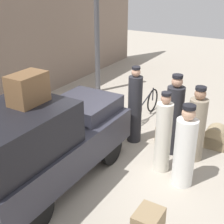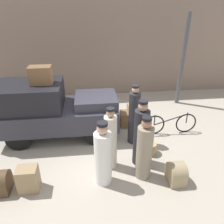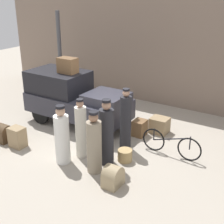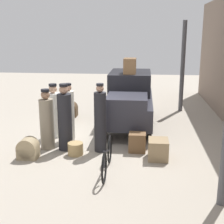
{
  "view_description": "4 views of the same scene",
  "coord_description": "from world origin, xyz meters",
  "px_view_note": "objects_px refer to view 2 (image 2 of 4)",
  "views": [
    {
      "loc": [
        -5.26,
        -3.06,
        3.81
      ],
      "look_at": [
        0.2,
        0.2,
        0.95
      ],
      "focal_mm": 50.0,
      "sensor_mm": 36.0,
      "label": 1
    },
    {
      "loc": [
        -0.46,
        -5.67,
        3.99
      ],
      "look_at": [
        0.2,
        0.2,
        0.95
      ],
      "focal_mm": 35.0,
      "sensor_mm": 36.0,
      "label": 2
    },
    {
      "loc": [
        4.97,
        -7.25,
        4.54
      ],
      "look_at": [
        0.2,
        0.2,
        0.95
      ],
      "focal_mm": 50.0,
      "sensor_mm": 36.0,
      "label": 3
    },
    {
      "loc": [
        8.84,
        1.1,
        3.21
      ],
      "look_at": [
        0.2,
        0.2,
        0.95
      ],
      "focal_mm": 50.0,
      "sensor_mm": 36.0,
      "label": 4
    }
  ],
  "objects_px": {
    "porter_carrying_trunk": "(111,141)",
    "porter_standing_middle": "(141,136)",
    "suitcase_tan_flat": "(176,174)",
    "wicker_basket": "(149,148)",
    "porter_with_bicycle": "(103,156)",
    "porter_lifting_near_truck": "(134,117)",
    "trunk_barrel_dark": "(0,183)",
    "trunk_umber_medium": "(28,179)",
    "suitcase_black_upright": "(126,119)",
    "suitcase_small_leather": "(135,111)",
    "truck": "(52,109)",
    "conductor_in_dark_uniform": "(144,151)",
    "trunk_on_truck_roof": "(41,75)",
    "bicycle": "(170,124)"
  },
  "relations": [
    {
      "from": "suitcase_black_upright",
      "to": "trunk_barrel_dark",
      "type": "bearing_deg",
      "value": -141.97
    },
    {
      "from": "wicker_basket",
      "to": "suitcase_tan_flat",
      "type": "height_order",
      "value": "suitcase_tan_flat"
    },
    {
      "from": "porter_standing_middle",
      "to": "suitcase_black_upright",
      "type": "distance_m",
      "value": 2.08
    },
    {
      "from": "porter_lifting_near_truck",
      "to": "trunk_barrel_dark",
      "type": "relative_size",
      "value": 3.35
    },
    {
      "from": "bicycle",
      "to": "porter_carrying_trunk",
      "type": "xyz_separation_m",
      "value": [
        -2.12,
        -1.4,
        0.45
      ]
    },
    {
      "from": "porter_standing_middle",
      "to": "trunk_on_truck_roof",
      "type": "bearing_deg",
      "value": 148.26
    },
    {
      "from": "porter_lifting_near_truck",
      "to": "suitcase_tan_flat",
      "type": "distance_m",
      "value": 2.03
    },
    {
      "from": "porter_carrying_trunk",
      "to": "porter_with_bicycle",
      "type": "bearing_deg",
      "value": -113.68
    },
    {
      "from": "trunk_umber_medium",
      "to": "suitcase_black_upright",
      "type": "height_order",
      "value": "trunk_umber_medium"
    },
    {
      "from": "porter_with_bicycle",
      "to": "trunk_on_truck_roof",
      "type": "height_order",
      "value": "trunk_on_truck_roof"
    },
    {
      "from": "porter_lifting_near_truck",
      "to": "trunk_barrel_dark",
      "type": "bearing_deg",
      "value": -154.53
    },
    {
      "from": "bicycle",
      "to": "porter_lifting_near_truck",
      "type": "relative_size",
      "value": 0.95
    },
    {
      "from": "wicker_basket",
      "to": "conductor_in_dark_uniform",
      "type": "relative_size",
      "value": 0.24
    },
    {
      "from": "porter_lifting_near_truck",
      "to": "trunk_barrel_dark",
      "type": "distance_m",
      "value": 3.87
    },
    {
      "from": "porter_standing_middle",
      "to": "trunk_barrel_dark",
      "type": "relative_size",
      "value": 3.3
    },
    {
      "from": "porter_with_bicycle",
      "to": "trunk_on_truck_roof",
      "type": "xyz_separation_m",
      "value": [
        -1.61,
        2.25,
        1.3
      ]
    },
    {
      "from": "porter_lifting_near_truck",
      "to": "suitcase_small_leather",
      "type": "xyz_separation_m",
      "value": [
        0.4,
        1.56,
        -0.62
      ]
    },
    {
      "from": "trunk_on_truck_roof",
      "to": "porter_lifting_near_truck",
      "type": "bearing_deg",
      "value": -13.85
    },
    {
      "from": "bicycle",
      "to": "suitcase_small_leather",
      "type": "distance_m",
      "value": 1.52
    },
    {
      "from": "suitcase_tan_flat",
      "to": "porter_standing_middle",
      "type": "bearing_deg",
      "value": 131.52
    },
    {
      "from": "porter_carrying_trunk",
      "to": "truck",
      "type": "bearing_deg",
      "value": 134.13
    },
    {
      "from": "porter_lifting_near_truck",
      "to": "porter_with_bicycle",
      "type": "bearing_deg",
      "value": -123.4
    },
    {
      "from": "trunk_umber_medium",
      "to": "trunk_barrel_dark",
      "type": "bearing_deg",
      "value": 178.31
    },
    {
      "from": "porter_with_bicycle",
      "to": "trunk_barrel_dark",
      "type": "bearing_deg",
      "value": -178.82
    },
    {
      "from": "trunk_barrel_dark",
      "to": "porter_standing_middle",
      "type": "bearing_deg",
      "value": 10.87
    },
    {
      "from": "truck",
      "to": "suitcase_tan_flat",
      "type": "bearing_deg",
      "value": -37.57
    },
    {
      "from": "porter_with_bicycle",
      "to": "suitcase_tan_flat",
      "type": "relative_size",
      "value": 3.05
    },
    {
      "from": "porter_carrying_trunk",
      "to": "porter_lifting_near_truck",
      "type": "bearing_deg",
      "value": 52.39
    },
    {
      "from": "truck",
      "to": "porter_carrying_trunk",
      "type": "height_order",
      "value": "truck"
    },
    {
      "from": "truck",
      "to": "conductor_in_dark_uniform",
      "type": "height_order",
      "value": "truck"
    },
    {
      "from": "porter_with_bicycle",
      "to": "porter_lifting_near_truck",
      "type": "xyz_separation_m",
      "value": [
        1.05,
        1.59,
        0.12
      ]
    },
    {
      "from": "conductor_in_dark_uniform",
      "to": "suitcase_small_leather",
      "type": "bearing_deg",
      "value": 81.61
    },
    {
      "from": "truck",
      "to": "porter_carrying_trunk",
      "type": "xyz_separation_m",
      "value": [
        1.66,
        -1.72,
        -0.16
      ]
    },
    {
      "from": "suitcase_small_leather",
      "to": "porter_with_bicycle",
      "type": "bearing_deg",
      "value": -114.76
    },
    {
      "from": "bicycle",
      "to": "porter_with_bicycle",
      "type": "bearing_deg",
      "value": -140.66
    },
    {
      "from": "conductor_in_dark_uniform",
      "to": "trunk_barrel_dark",
      "type": "relative_size",
      "value": 3.02
    },
    {
      "from": "conductor_in_dark_uniform",
      "to": "porter_with_bicycle",
      "type": "bearing_deg",
      "value": -175.02
    },
    {
      "from": "porter_with_bicycle",
      "to": "suitcase_tan_flat",
      "type": "xyz_separation_m",
      "value": [
        1.76,
        -0.2,
        -0.52
      ]
    },
    {
      "from": "porter_standing_middle",
      "to": "suitcase_small_leather",
      "type": "relative_size",
      "value": 3.21
    },
    {
      "from": "wicker_basket",
      "to": "porter_lifting_near_truck",
      "type": "height_order",
      "value": "porter_lifting_near_truck"
    },
    {
      "from": "suitcase_small_leather",
      "to": "trunk_barrel_dark",
      "type": "bearing_deg",
      "value": -140.27
    },
    {
      "from": "bicycle",
      "to": "conductor_in_dark_uniform",
      "type": "relative_size",
      "value": 1.05
    },
    {
      "from": "suitcase_tan_flat",
      "to": "suitcase_black_upright",
      "type": "relative_size",
      "value": 1.05
    },
    {
      "from": "porter_with_bicycle",
      "to": "suitcase_tan_flat",
      "type": "height_order",
      "value": "porter_with_bicycle"
    },
    {
      "from": "trunk_umber_medium",
      "to": "trunk_on_truck_roof",
      "type": "bearing_deg",
      "value": 86.73
    },
    {
      "from": "porter_lifting_near_truck",
      "to": "trunk_on_truck_roof",
      "type": "xyz_separation_m",
      "value": [
        -2.66,
        0.66,
        1.19
      ]
    },
    {
      "from": "truck",
      "to": "conductor_in_dark_uniform",
      "type": "xyz_separation_m",
      "value": [
        2.43,
        -2.16,
        -0.19
      ]
    },
    {
      "from": "wicker_basket",
      "to": "porter_standing_middle",
      "type": "bearing_deg",
      "value": -136.0
    },
    {
      "from": "porter_carrying_trunk",
      "to": "porter_standing_middle",
      "type": "relative_size",
      "value": 0.94
    },
    {
      "from": "porter_standing_middle",
      "to": "truck",
      "type": "bearing_deg",
      "value": 146.42
    }
  ]
}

